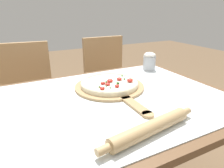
{
  "coord_description": "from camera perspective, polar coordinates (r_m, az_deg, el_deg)",
  "views": [
    {
      "loc": [
        -0.38,
        -0.76,
        1.15
      ],
      "look_at": [
        0.05,
        0.09,
        0.78
      ],
      "focal_mm": 32.0,
      "sensor_mm": 36.0,
      "label": 1
    }
  ],
  "objects": [
    {
      "name": "towel_cloth",
      "position": [
        0.95,
        -0.33,
        -4.2
      ],
      "size": [
        1.09,
        0.8,
        0.0
      ],
      "color": "silver",
      "rests_on": "dining_table"
    },
    {
      "name": "chair_left",
      "position": [
        1.68,
        -22.78,
        -2.48
      ],
      "size": [
        0.44,
        0.44,
        0.91
      ],
      "rotation": [
        0.0,
        0.0,
        -0.1
      ],
      "color": "tan",
      "rests_on": "ground_plane"
    },
    {
      "name": "rolling_pin",
      "position": [
        0.69,
        10.88,
        -12.25
      ],
      "size": [
        0.42,
        0.1,
        0.05
      ],
      "rotation": [
        0.0,
        0.0,
        0.15
      ],
      "color": "tan",
      "rests_on": "towel_cloth"
    },
    {
      "name": "pizza",
      "position": [
        1.06,
        -0.7,
        0.26
      ],
      "size": [
        0.31,
        0.31,
        0.04
      ],
      "color": "beige",
      "rests_on": "pizza_peel"
    },
    {
      "name": "pizza_peel",
      "position": [
        1.05,
        -0.26,
        -1.04
      ],
      "size": [
        0.37,
        0.55,
        0.01
      ],
      "color": "tan",
      "rests_on": "towel_cloth"
    },
    {
      "name": "flour_cup",
      "position": [
        1.38,
        10.64,
        6.47
      ],
      "size": [
        0.08,
        0.08,
        0.12
      ],
      "color": "#B2B7BC",
      "rests_on": "towel_cloth"
    },
    {
      "name": "chair_right",
      "position": [
        1.84,
        -1.27,
        1.22
      ],
      "size": [
        0.4,
        0.4,
        0.91
      ],
      "rotation": [
        0.0,
        0.0,
        -0.01
      ],
      "color": "tan",
      "rests_on": "ground_plane"
    },
    {
      "name": "dining_table",
      "position": [
        1.0,
        -0.31,
        -10.39
      ],
      "size": [
        1.17,
        0.88,
        0.74
      ],
      "color": "brown",
      "rests_on": "ground_plane"
    }
  ]
}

